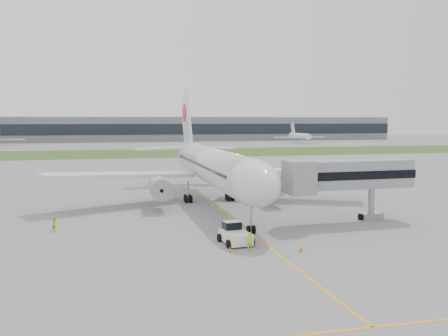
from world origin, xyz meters
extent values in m
plane|color=slate|center=(0.00, 0.00, 0.00)|extent=(600.00, 600.00, 0.00)
cube|color=#37541F|center=(0.00, 120.00, 0.01)|extent=(600.00, 50.00, 0.02)
cube|color=gray|center=(0.00, 230.00, 7.00)|extent=(320.00, 22.00, 14.00)
cube|color=black|center=(0.00, 219.00, 7.00)|extent=(320.00, 0.60, 6.00)
cylinder|color=silver|center=(0.00, 4.00, 5.60)|extent=(5.00, 38.00, 5.00)
ellipsoid|color=silver|center=(0.00, -15.50, 5.60)|extent=(5.00, 11.00, 5.00)
cube|color=black|center=(0.00, -16.50, 6.50)|extent=(3.20, 1.54, 1.14)
cone|color=silver|center=(0.00, 26.00, 6.40)|extent=(5.00, 10.53, 6.16)
cube|color=silver|center=(-13.00, 6.00, 4.40)|extent=(22.13, 13.52, 1.70)
cube|color=silver|center=(13.00, 6.00, 4.40)|extent=(22.13, 13.52, 1.70)
cylinder|color=#A6A7AB|center=(-8.00, 1.50, 3.00)|extent=(2.70, 5.20, 2.70)
cylinder|color=#A6A7AB|center=(8.00, 1.50, 3.00)|extent=(2.70, 5.20, 2.70)
cube|color=silver|center=(0.00, 27.50, 11.50)|extent=(0.45, 10.90, 12.76)
cylinder|color=red|center=(0.00, 28.50, 13.50)|extent=(0.60, 3.20, 3.20)
cube|color=silver|center=(-5.00, 28.50, 6.80)|extent=(9.54, 6.34, 0.35)
cube|color=silver|center=(5.00, 28.50, 6.80)|extent=(9.54, 6.34, 0.35)
cylinder|color=#9A9BA0|center=(0.00, -15.00, 1.55)|extent=(0.24, 0.24, 3.10)
cylinder|color=black|center=(-3.20, 7.00, 0.55)|extent=(1.40, 1.10, 1.10)
cylinder|color=black|center=(3.20, 7.00, 0.55)|extent=(1.40, 1.10, 1.10)
cube|color=white|center=(-2.75, -18.88, 0.72)|extent=(2.64, 4.23, 1.07)
cube|color=white|center=(-2.86, -17.81, 1.61)|extent=(1.75, 1.59, 0.89)
cube|color=black|center=(-2.86, -17.81, 1.66)|extent=(1.80, 1.64, 0.76)
cylinder|color=black|center=(-4.09, -17.66, 0.40)|extent=(0.39, 0.83, 0.81)
cylinder|color=black|center=(-1.68, -17.42, 0.40)|extent=(0.39, 0.83, 0.81)
cylinder|color=black|center=(-3.81, -20.33, 0.40)|extent=(0.39, 0.83, 0.81)
cylinder|color=black|center=(-1.41, -20.09, 0.40)|extent=(0.39, 0.83, 0.81)
cube|color=gray|center=(13.27, -11.65, 5.73)|extent=(15.56, 4.02, 3.31)
cube|color=black|center=(13.27, -11.65, 5.73)|extent=(15.79, 4.14, 0.99)
cube|color=gray|center=(6.16, -13.08, 5.73)|extent=(2.87, 3.75, 3.75)
cylinder|color=#9A9BA0|center=(16.54, -10.95, 2.09)|extent=(0.77, 0.77, 4.19)
cube|color=#9A9BA0|center=(16.54, -10.95, 0.39)|extent=(2.71, 1.66, 0.77)
cylinder|color=black|center=(15.11, -11.01, 0.39)|extent=(0.37, 0.79, 0.77)
cylinder|color=black|center=(17.97, -10.88, 0.39)|extent=(0.37, 0.79, 0.77)
cone|color=orange|center=(-4.04, -21.71, 0.26)|extent=(0.37, 0.37, 0.51)
cone|color=orange|center=(2.33, -23.27, 0.28)|extent=(0.40, 0.40, 0.55)
imported|color=#BCDD24|center=(-2.13, -21.63, 0.87)|extent=(0.71, 0.54, 1.74)
imported|color=#AAFD2A|center=(-20.56, -8.97, 0.82)|extent=(0.99, 1.01, 1.65)
camera|label=1|loc=(-15.07, -65.39, 12.12)|focal=40.00mm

